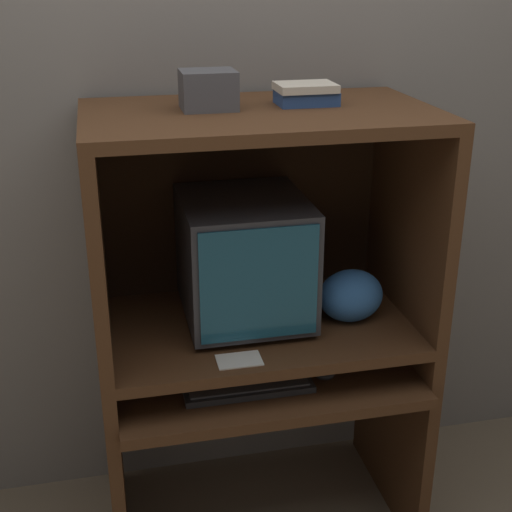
# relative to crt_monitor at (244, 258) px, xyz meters

# --- Properties ---
(wall_back) EXTENTS (6.00, 0.06, 2.60)m
(wall_back) POSITION_rel_crt_monitor_xyz_m (0.04, 0.33, 0.30)
(wall_back) COLOR gray
(wall_back) RESTS_ON ground_plane
(desk_base) EXTENTS (1.03, 0.66, 0.65)m
(desk_base) POSITION_rel_crt_monitor_xyz_m (0.04, -0.09, -0.58)
(desk_base) COLOR #4C2D19
(desk_base) RESTS_ON ground_plane
(desk_monitor_shelf) EXTENTS (1.03, 0.61, 0.14)m
(desk_monitor_shelf) POSITION_rel_crt_monitor_xyz_m (0.04, -0.04, -0.24)
(desk_monitor_shelf) COLOR #4C2D19
(desk_monitor_shelf) RESTS_ON desk_base
(hutch_upper) EXTENTS (1.03, 0.61, 0.69)m
(hutch_upper) POSITION_rel_crt_monitor_xyz_m (0.04, -0.00, 0.24)
(hutch_upper) COLOR #4C2D19
(hutch_upper) RESTS_ON desk_monitor_shelf
(crt_monitor) EXTENTS (0.39, 0.44, 0.41)m
(crt_monitor) POSITION_rel_crt_monitor_xyz_m (0.00, 0.00, 0.00)
(crt_monitor) COLOR #333338
(crt_monitor) RESTS_ON desk_monitor_shelf
(keyboard) EXTENTS (0.40, 0.13, 0.03)m
(keyboard) POSITION_rel_crt_monitor_xyz_m (-0.04, -0.21, -0.34)
(keyboard) COLOR #2D2D30
(keyboard) RESTS_ON desk_base
(mouse) EXTENTS (0.06, 0.04, 0.03)m
(mouse) POSITION_rel_crt_monitor_xyz_m (0.22, -0.21, -0.34)
(mouse) COLOR #28282B
(mouse) RESTS_ON desk_base
(snack_bag) EXTENTS (0.21, 0.16, 0.17)m
(snack_bag) POSITION_rel_crt_monitor_xyz_m (0.33, -0.09, -0.12)
(snack_bag) COLOR #336BB7
(snack_bag) RESTS_ON desk_monitor_shelf
(book_stack) EXTENTS (0.18, 0.13, 0.06)m
(book_stack) POSITION_rel_crt_monitor_xyz_m (0.19, 0.01, 0.51)
(book_stack) COLOR navy
(book_stack) RESTS_ON hutch_upper
(paper_card) EXTENTS (0.13, 0.09, 0.00)m
(paper_card) POSITION_rel_crt_monitor_xyz_m (-0.07, -0.27, -0.21)
(paper_card) COLOR white
(paper_card) RESTS_ON desk_monitor_shelf
(storage_box) EXTENTS (0.16, 0.13, 0.11)m
(storage_box) POSITION_rel_crt_monitor_xyz_m (-0.10, 0.00, 0.53)
(storage_box) COLOR #4C4C51
(storage_box) RESTS_ON hutch_upper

